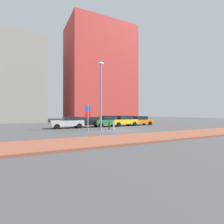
{
  "coord_description": "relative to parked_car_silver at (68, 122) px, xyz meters",
  "views": [
    {
      "loc": [
        -9.61,
        -16.96,
        1.9
      ],
      "look_at": [
        0.63,
        2.87,
        2.08
      ],
      "focal_mm": 27.58,
      "sensor_mm": 36.0,
      "label": 1
    }
  ],
  "objects": [
    {
      "name": "street_lamp",
      "position": [
        2.7,
        -4.33,
        3.73
      ],
      "size": [
        0.7,
        0.36,
        7.73
      ],
      "color": "gray",
      "rests_on": "ground"
    },
    {
      "name": "ground_plane",
      "position": [
        4.53,
        -5.19,
        -0.76
      ],
      "size": [
        120.0,
        120.0,
        0.0
      ],
      "primitive_type": "plane",
      "color": "#424244"
    },
    {
      "name": "parked_car_black",
      "position": [
        2.82,
        0.42,
        -0.01
      ],
      "size": [
        4.34,
        2.06,
        1.41
      ],
      "color": "black",
      "rests_on": "ground"
    },
    {
      "name": "building_colorful_midrise",
      "position": [
        12.95,
        20.06,
        11.62
      ],
      "size": [
        16.69,
        12.09,
        24.77
      ],
      "primitive_type": "cube",
      "color": "#BF3833",
      "rests_on": "ground"
    },
    {
      "name": "parking_sign_post",
      "position": [
        0.7,
        -5.63,
        0.93
      ],
      "size": [
        0.6,
        0.1,
        2.7
      ],
      "color": "gray",
      "rests_on": "ground"
    },
    {
      "name": "sidewalk_brick",
      "position": [
        4.53,
        -11.66,
        -0.69
      ],
      "size": [
        40.0,
        3.98,
        0.14
      ],
      "primitive_type": "cube",
      "color": "brown",
      "rests_on": "ground"
    },
    {
      "name": "parked_car_orange",
      "position": [
        11.68,
        0.45,
        -0.02
      ],
      "size": [
        4.22,
        2.0,
        1.46
      ],
      "color": "orange",
      "rests_on": "ground"
    },
    {
      "name": "parked_car_yellow",
      "position": [
        8.42,
        0.17,
        0.04
      ],
      "size": [
        4.36,
        2.16,
        1.54
      ],
      "color": "gold",
      "rests_on": "ground"
    },
    {
      "name": "parked_car_green",
      "position": [
        5.7,
        0.13,
        0.05
      ],
      "size": [
        3.96,
        1.96,
        1.57
      ],
      "color": "#237238",
      "rests_on": "ground"
    },
    {
      "name": "parking_meter",
      "position": [
        2.48,
        -4.05,
        0.2
      ],
      "size": [
        0.18,
        0.14,
        1.5
      ],
      "color": "#4C4C51",
      "rests_on": "ground"
    },
    {
      "name": "traffic_bollard_mid",
      "position": [
        3.96,
        -3.91,
        -0.3
      ],
      "size": [
        0.15,
        0.15,
        0.92
      ],
      "primitive_type": "cylinder",
      "color": "black",
      "rests_on": "ground"
    },
    {
      "name": "building_under_construction",
      "position": [
        -5.8,
        20.52,
        8.26
      ],
      "size": [
        10.4,
        10.65,
        18.04
      ],
      "primitive_type": "cube",
      "color": "gray",
      "rests_on": "ground"
    },
    {
      "name": "traffic_bollard_near",
      "position": [
        4.19,
        -4.58,
        -0.23
      ],
      "size": [
        0.16,
        0.16,
        1.06
      ],
      "primitive_type": "cylinder",
      "color": "#B7B7BC",
      "rests_on": "ground"
    },
    {
      "name": "parked_car_silver",
      "position": [
        0.0,
        0.0,
        0.0
      ],
      "size": [
        4.08,
        2.04,
        1.48
      ],
      "color": "#B7BABF",
      "rests_on": "ground"
    }
  ]
}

